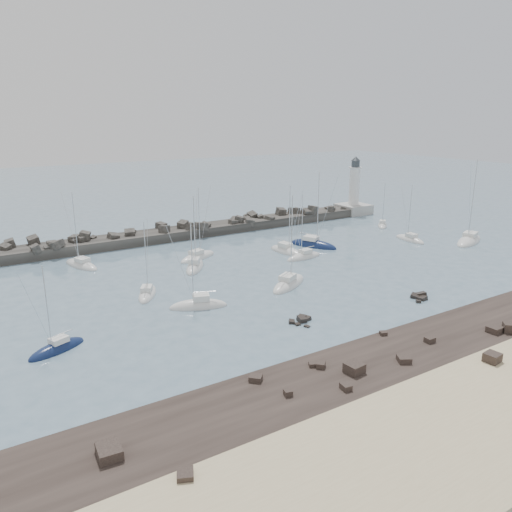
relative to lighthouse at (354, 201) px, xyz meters
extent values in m
plane|color=slate|center=(-47.00, -38.00, -3.09)|extent=(400.00, 400.00, 0.00)
cube|color=beige|center=(-47.00, -70.00, -3.09)|extent=(140.00, 14.00, 1.00)
cube|color=black|center=(-47.00, -60.00, -3.09)|extent=(140.00, 12.00, 0.70)
cube|color=black|center=(-43.20, -58.66, -2.47)|extent=(1.02, 0.85, 0.54)
cube|color=black|center=(-54.55, -59.24, -2.27)|extent=(1.72, 1.71, 0.93)
cube|color=black|center=(-77.54, -58.84, -2.35)|extent=(1.81, 2.21, 0.79)
cube|color=black|center=(-46.07, -54.73, -2.55)|extent=(0.94, 0.91, 0.39)
cube|color=black|center=(-63.19, -55.56, -2.49)|extent=(1.50, 1.50, 0.51)
cube|color=black|center=(-62.13, -59.14, -2.49)|extent=(0.82, 0.82, 0.51)
cube|color=black|center=(-57.23, -61.06, -2.49)|extent=(0.90, 1.09, 0.51)
cube|color=black|center=(-35.04, -60.83, -2.41)|extent=(1.56, 1.44, 0.67)
cube|color=black|center=(-56.57, -56.77, -2.48)|extent=(1.25, 1.25, 0.52)
cube|color=black|center=(-33.65, -61.74, -2.21)|extent=(1.83, 1.81, 1.06)
cube|color=black|center=(-57.08, -56.22, -2.55)|extent=(1.00, 0.96, 0.37)
cube|color=black|center=(-73.91, -63.81, -2.47)|extent=(1.51, 1.55, 0.54)
cube|color=black|center=(-41.83, -64.99, -2.23)|extent=(1.62, 1.53, 1.03)
cube|color=black|center=(-48.92, -60.23, -2.46)|extent=(1.69, 1.70, 0.57)
cube|color=black|center=(-51.40, -47.95, -3.14)|extent=(0.78, 0.82, 0.52)
cube|color=black|center=(-50.28, -46.14, -3.12)|extent=(1.41, 1.40, 0.99)
cube|color=black|center=(-52.02, -46.93, -3.11)|extent=(0.79, 0.72, 0.57)
cube|color=black|center=(-50.95, -46.38, -2.98)|extent=(1.08, 1.37, 1.14)
cube|color=black|center=(-52.28, -46.17, -2.90)|extent=(0.96, 1.00, 0.59)
cube|color=black|center=(-50.69, -46.03, -2.82)|extent=(1.16, 1.19, 0.77)
cube|color=black|center=(-34.30, -49.58, -2.94)|extent=(0.89, 0.85, 0.45)
cube|color=black|center=(-33.28, -48.09, -3.01)|extent=(1.37, 1.50, 1.13)
cube|color=black|center=(-33.00, -49.09, -2.96)|extent=(1.21, 1.24, 0.85)
cube|color=black|center=(-32.27, -48.29, -2.97)|extent=(1.78, 1.82, 1.33)
cube|color=black|center=(-32.37, -48.83, -2.98)|extent=(0.95, 0.97, 0.52)
cube|color=#2E2C29|center=(-54.50, 0.00, -2.89)|extent=(115.00, 6.00, 3.20)
cube|color=#2E2C29|center=(-17.09, 0.49, -0.93)|extent=(1.59, 1.65, 1.78)
cube|color=#2E2C29|center=(-42.51, -2.36, -1.02)|extent=(2.71, 2.86, 2.19)
cube|color=#2E2C29|center=(-66.13, 0.41, -0.91)|extent=(2.88, 2.77, 1.80)
cube|color=#2E2C29|center=(-41.35, 1.54, -1.38)|extent=(1.90, 1.54, 1.18)
cube|color=#2E2C29|center=(-28.07, 1.90, -0.95)|extent=(2.06, 2.26, 2.21)
cube|color=#2E2C29|center=(-21.14, 0.86, -0.74)|extent=(2.35, 2.29, 2.36)
cube|color=#2E2C29|center=(-77.46, 0.99, -1.06)|extent=(2.19, 2.47, 1.86)
cube|color=#2E2C29|center=(-65.12, -0.06, -0.84)|extent=(2.65, 2.59, 1.54)
cube|color=#2E2C29|center=(-66.26, 0.09, -1.28)|extent=(2.59, 2.51, 1.98)
cube|color=#2E2C29|center=(-62.93, 0.97, -1.21)|extent=(1.36, 1.42, 1.06)
cube|color=#2E2C29|center=(-14.32, -2.09, -0.45)|extent=(2.66, 2.42, 2.28)
cube|color=#2E2C29|center=(-44.84, -0.36, -1.17)|extent=(2.76, 2.88, 1.77)
cube|color=#2E2C29|center=(-43.24, 2.51, -1.52)|extent=(1.83, 1.68, 1.27)
cube|color=#2E2C29|center=(-20.14, 0.79, -1.42)|extent=(1.73, 1.69, 1.12)
cube|color=#2E2C29|center=(-71.21, -2.15, -1.26)|extent=(1.51, 1.29, 1.35)
cube|color=#2E2C29|center=(-7.49, 0.20, -1.14)|extent=(2.32, 2.00, 1.32)
cube|color=#2E2C29|center=(-55.55, 1.30, -1.08)|extent=(1.69, 1.72, 1.57)
cube|color=#2E2C29|center=(-4.42, -1.29, -1.30)|extent=(2.03, 1.90, 1.30)
cube|color=#2E2C29|center=(-70.39, -0.61, -1.10)|extent=(1.58, 1.36, 1.35)
cube|color=#2E2C29|center=(-41.42, -1.51, -1.23)|extent=(2.66, 2.89, 2.13)
cube|color=#2E2C29|center=(-49.96, -1.30, -0.79)|extent=(2.46, 2.57, 1.82)
cube|color=#2E2C29|center=(-34.89, -1.60, -1.17)|extent=(1.92, 1.63, 1.48)
cube|color=#2E2C29|center=(-25.99, -1.86, -1.31)|extent=(2.20, 2.26, 1.64)
cube|color=#2E2C29|center=(-72.85, 2.20, -0.72)|extent=(2.22, 2.17, 2.33)
cube|color=#2E2C29|center=(-32.50, -0.93, -1.61)|extent=(1.34, 1.45, 0.92)
cube|color=#2E2C29|center=(-29.78, 1.85, -0.97)|extent=(1.42, 1.19, 1.30)
cube|color=#2E2C29|center=(-76.55, 2.37, -0.82)|extent=(2.00, 2.09, 1.97)
cube|color=#2E2C29|center=(-49.10, 2.47, -0.92)|extent=(2.20, 2.52, 1.58)
cube|color=#2E2C29|center=(-27.00, 0.17, -1.25)|extent=(1.72, 1.45, 1.60)
cube|color=#2E2C29|center=(-31.09, -2.04, -1.30)|extent=(2.76, 2.88, 1.82)
cube|color=#2E2C29|center=(-7.40, -0.79, -1.34)|extent=(2.10, 2.16, 1.32)
cube|color=#2E2C29|center=(-30.22, 1.04, -1.40)|extent=(1.89, 1.65, 1.51)
cube|color=#2E2C29|center=(-45.30, 0.48, -0.98)|extent=(2.68, 2.83, 2.47)
cube|color=#2E2C29|center=(-56.41, -0.22, -1.12)|extent=(2.41, 2.42, 2.13)
cube|color=#2E2C29|center=(-64.60, 0.28, -0.69)|extent=(2.72, 2.66, 2.32)
cube|color=#2E2C29|center=(-44.75, -2.20, -1.29)|extent=(2.31, 2.45, 1.57)
cube|color=#2E2C29|center=(-33.52, -0.31, -1.03)|extent=(2.83, 2.84, 1.67)
cube|color=#2E2C29|center=(-15.77, -1.74, -0.99)|extent=(2.33, 2.54, 2.28)
cube|color=#2E2C29|center=(-8.96, -2.12, -0.86)|extent=(1.98, 1.89, 1.55)
cube|color=#2E2C29|center=(-17.68, 0.82, -0.94)|extent=(3.19, 3.06, 2.30)
cube|color=#2E2C29|center=(-59.79, -0.82, -1.24)|extent=(2.28, 2.24, 2.28)
cube|color=#2E2C29|center=(-69.90, -2.40, -0.80)|extent=(2.97, 2.85, 1.93)
cube|color=#2E2C29|center=(-33.27, -1.29, -0.75)|extent=(2.39, 2.34, 1.87)
cube|color=#2E2C29|center=(-73.32, -2.57, -0.99)|extent=(1.80, 1.64, 1.75)
cube|color=#2E2C29|center=(-71.28, -1.48, -1.42)|extent=(1.28, 1.41, 1.29)
cube|color=#9F9E99|center=(0.00, 0.00, -2.29)|extent=(7.00, 7.00, 3.00)
cylinder|color=white|center=(0.00, 0.00, 3.71)|extent=(2.50, 2.50, 9.00)
cylinder|color=white|center=(0.00, 0.00, 8.13)|extent=(3.20, 3.20, 0.25)
cylinder|color=#343A3F|center=(0.00, 0.00, 9.01)|extent=(2.00, 2.00, 1.60)
cone|color=#343A3F|center=(0.00, 0.00, 10.31)|extent=(2.20, 2.20, 1.00)
ellipsoid|color=silver|center=(-67.73, -9.62, -3.04)|extent=(4.99, 8.59, 2.00)
cube|color=white|center=(-67.60, -10.01, -1.89)|extent=(2.29, 2.70, 0.61)
cylinder|color=silver|center=(-67.93, -9.00, 3.35)|extent=(0.10, 0.10, 11.08)
cylinder|color=silver|center=(-67.42, -10.55, -1.32)|extent=(1.11, 3.15, 0.09)
ellipsoid|color=#101E45|center=(-77.23, -38.86, -3.04)|extent=(6.67, 4.26, 1.76)
cube|color=white|center=(-76.93, -38.74, -1.99)|extent=(2.14, 1.87, 0.60)
cylinder|color=silver|center=(-77.70, -39.05, 2.02)|extent=(0.10, 0.10, 8.63)
cylinder|color=silver|center=(-76.52, -38.57, -1.43)|extent=(2.40, 1.05, 0.09)
ellipsoid|color=silver|center=(-63.39, -28.09, -3.04)|extent=(5.23, 6.99, 1.82)
cube|color=white|center=(-63.56, -28.39, -1.96)|extent=(2.15, 2.35, 0.61)
cylinder|color=silver|center=(-63.12, -27.61, 2.35)|extent=(0.10, 0.10, 9.24)
cylinder|color=silver|center=(-63.80, -28.80, -1.40)|extent=(1.43, 2.42, 0.09)
ellipsoid|color=silver|center=(-49.70, -15.41, -3.04)|extent=(8.56, 5.67, 2.01)
cube|color=white|center=(-50.08, -15.58, -1.88)|extent=(2.78, 2.45, 0.62)
cylinder|color=silver|center=(-49.10, -15.15, 3.37)|extent=(0.11, 0.11, 11.12)
cylinder|color=silver|center=(-50.61, -15.81, -1.31)|extent=(3.05, 1.42, 0.09)
ellipsoid|color=silver|center=(-59.44, -35.79, -3.04)|extent=(7.74, 4.84, 2.15)
cube|color=white|center=(-59.10, -35.93, -1.75)|extent=(2.48, 2.15, 0.76)
cylinder|color=silver|center=(-59.99, -35.58, 2.87)|extent=(0.13, 0.13, 10.00)
cylinder|color=silver|center=(-58.61, -36.12, -1.04)|extent=(2.80, 1.18, 0.11)
ellipsoid|color=silver|center=(-34.85, -20.64, -3.04)|extent=(3.39, 8.38, 2.23)
cube|color=white|center=(-34.89, -20.24, -1.72)|extent=(1.88, 2.45, 0.76)
cylinder|color=silver|center=(-34.77, -21.29, 3.41)|extent=(0.13, 0.13, 11.01)
cylinder|color=silver|center=(-34.95, -19.67, -1.01)|extent=(0.46, 3.25, 0.11)
ellipsoid|color=silver|center=(-44.73, -35.06, -3.04)|extent=(9.03, 6.76, 2.28)
cube|color=white|center=(-45.11, -35.28, -1.71)|extent=(3.03, 2.77, 0.73)
cylinder|color=silver|center=(-44.12, -34.71, 3.89)|extent=(0.13, 0.13, 11.93)
cylinder|color=silver|center=(-45.65, -35.59, -1.03)|extent=(3.12, 1.84, 0.10)
ellipsoid|color=#101E45|center=(-28.01, -19.58, -3.04)|extent=(6.65, 9.76, 2.43)
cube|color=white|center=(-28.21, -19.15, -1.61)|extent=(2.84, 3.19, 0.79)
cylinder|color=silver|center=(-27.69, -20.26, 4.35)|extent=(0.13, 0.13, 12.71)
cylinder|color=silver|center=(-28.49, -18.56, -0.88)|extent=(1.70, 3.46, 0.11)
ellipsoid|color=silver|center=(-34.30, -24.97, -3.04)|extent=(7.46, 2.90, 1.92)
cube|color=white|center=(-33.94, -24.94, -1.91)|extent=(2.16, 1.65, 0.63)
cylinder|color=silver|center=(-34.88, -25.03, 2.69)|extent=(0.11, 0.11, 9.83)
cylinder|color=silver|center=(-33.43, -24.90, -1.33)|extent=(2.91, 0.35, 0.09)
ellipsoid|color=silver|center=(-9.35, -26.18, -3.04)|extent=(2.87, 7.45, 1.89)
cube|color=white|center=(-9.38, -26.55, -1.93)|extent=(1.64, 2.16, 0.61)
cylinder|color=silver|center=(-9.30, -25.60, 2.68)|extent=(0.10, 0.10, 9.84)
cylinder|color=silver|center=(-9.42, -27.05, -1.37)|extent=(0.33, 2.91, 0.09)
ellipsoid|color=silver|center=(-0.66, -33.06, -3.04)|extent=(11.30, 7.04, 2.52)
cube|color=white|center=(-0.16, -32.87, -1.60)|extent=(3.61, 3.13, 0.74)
cylinder|color=silver|center=(-1.47, -33.37, 5.33)|extent=(0.13, 0.13, 14.60)
cylinder|color=silver|center=(0.55, -32.59, -0.92)|extent=(4.07, 1.66, 0.11)
ellipsoid|color=silver|center=(-4.57, -14.26, -3.04)|extent=(5.86, 5.72, 1.76)
cube|color=white|center=(-4.80, -14.48, -1.99)|extent=(2.14, 2.12, 0.61)
cylinder|color=silver|center=(-4.21, -13.92, 1.93)|extent=(0.10, 0.10, 8.44)
cylinder|color=silver|center=(-5.11, -14.78, -1.42)|extent=(1.87, 1.79, 0.09)
ellipsoid|color=silver|center=(-52.64, -20.43, -3.04)|extent=(6.56, 7.74, 2.25)
cube|color=white|center=(-52.87, -20.74, -1.69)|extent=(2.56, 2.70, 0.79)
cylinder|color=silver|center=(-52.27, -19.92, 3.19)|extent=(0.14, 0.14, 10.55)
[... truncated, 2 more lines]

